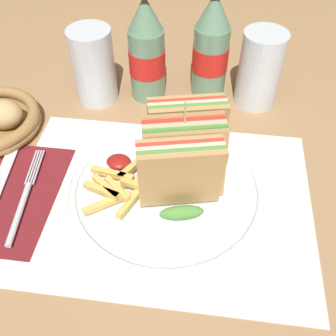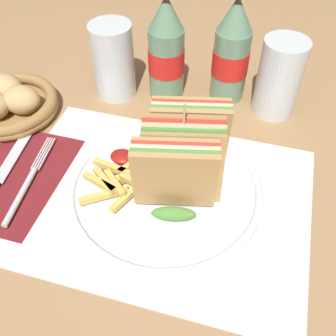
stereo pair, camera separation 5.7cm
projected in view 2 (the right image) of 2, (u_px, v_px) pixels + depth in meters
ground_plane at (169, 194)px, 0.59m from camera, size 4.00×4.00×0.00m
placemat at (157, 198)px, 0.58m from camera, size 0.44×0.33×0.00m
plate_main at (164, 191)px, 0.58m from camera, size 0.29×0.29×0.02m
club_sandwich at (183, 155)px, 0.54m from camera, size 0.12×0.17×0.15m
fries_pile at (120, 181)px, 0.57m from camera, size 0.11×0.11×0.02m
ketchup_blob at (122, 156)px, 0.61m from camera, size 0.04×0.03×0.01m
napkin at (18, 177)px, 0.61m from camera, size 0.13×0.21×0.00m
fork at (25, 186)px, 0.59m from camera, size 0.03×0.18×0.01m
knife at (3, 174)px, 0.61m from camera, size 0.04×0.22×0.00m
coke_bottle_near at (166, 51)px, 0.69m from camera, size 0.07×0.07×0.21m
coke_bottle_far at (232, 52)px, 0.69m from camera, size 0.07×0.07×0.21m
glass_near at (279, 78)px, 0.68m from camera, size 0.08×0.08×0.14m
glass_far at (114, 65)px, 0.72m from camera, size 0.08×0.08×0.14m
bread_basket at (8, 104)px, 0.70m from camera, size 0.17×0.17×0.06m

